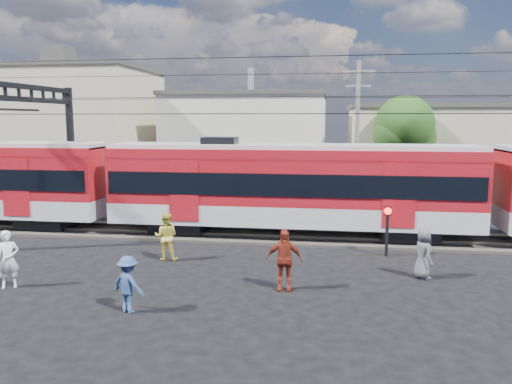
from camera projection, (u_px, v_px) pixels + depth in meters
ground at (176, 295)px, 15.04m from camera, size 120.00×120.00×0.00m
track_bed at (229, 234)px, 22.86m from camera, size 70.00×3.40×0.12m
rail_near at (225, 235)px, 22.11m from camera, size 70.00×0.12×0.12m
rail_far at (232, 228)px, 23.58m from camera, size 70.00×0.12×0.12m
commuter_train at (296, 184)px, 22.08m from camera, size 50.30×3.08×4.17m
catenary at (47, 122)px, 23.39m from camera, size 70.00×9.30×7.52m
building_west at (62, 127)px, 40.34m from camera, size 14.28×10.20×9.30m
building_midwest at (251, 139)px, 41.23m from camera, size 12.24×12.24×7.30m
building_mideast at (463, 149)px, 36.03m from camera, size 16.32×10.20×6.30m
utility_pole_mid at (357, 132)px, 28.19m from camera, size 1.80×0.24×8.50m
tree_near at (407, 129)px, 30.73m from camera, size 3.82×3.64×6.72m
pedestrian_a at (8, 259)px, 15.64m from camera, size 0.79×0.71×1.83m
pedestrian_b at (166, 236)px, 18.73m from camera, size 0.94×0.77×1.80m
pedestrian_c at (128, 284)px, 13.63m from camera, size 1.17×0.93×1.59m
pedestrian_d at (284, 260)px, 15.40m from camera, size 1.15×0.52×1.94m
pedestrian_e at (423, 253)px, 16.58m from camera, size 0.80×0.97×1.70m
crossing_signal at (387, 222)px, 19.16m from camera, size 0.28×0.28×1.96m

